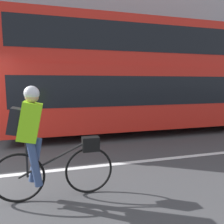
{
  "coord_description": "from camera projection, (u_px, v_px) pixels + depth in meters",
  "views": [
    {
      "loc": [
        2.26,
        -4.28,
        1.75
      ],
      "look_at": [
        3.69,
        0.75,
        1.03
      ],
      "focal_mm": 35.0,
      "sensor_mm": 36.0,
      "label": 1
    }
  ],
  "objects": [
    {
      "name": "cyclist_on_bike",
      "position": [
        41.0,
        140.0,
        3.17
      ],
      "size": [
        1.78,
        0.32,
        1.7
      ],
      "color": "black",
      "rests_on": "ground_plane"
    },
    {
      "name": "bus",
      "position": [
        164.0,
        74.0,
        7.94
      ],
      "size": [
        10.59,
        2.52,
        3.67
      ],
      "color": "black",
      "rests_on": "ground_plane"
    }
  ]
}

